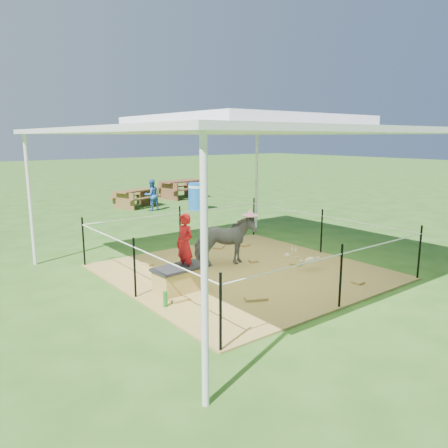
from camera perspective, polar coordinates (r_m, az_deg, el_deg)
ground at (r=8.40m, az=2.51°, el=-6.33°), size 90.00×90.00×0.00m
hay_patch at (r=8.40m, az=2.52°, el=-6.23°), size 4.60×4.60×0.03m
canopy_tent at (r=8.01m, az=2.68°, el=12.35°), size 6.30×6.30×2.90m
rope_fence at (r=8.23m, az=2.55°, el=-2.06°), size 4.54×4.54×1.00m
straw_bale at (r=7.32m, az=-5.72°, el=-7.27°), size 0.87×0.49×0.38m
dark_cloth at (r=7.26m, az=-5.75°, el=-5.69°), size 0.93×0.54×0.05m
woman at (r=7.18m, az=-5.15°, el=-1.86°), size 0.27×0.39×1.01m
green_bottle at (r=6.72m, az=-7.67°, el=-9.70°), size 0.07×0.07×0.23m
pony at (r=8.63m, az=0.10°, el=-2.21°), size 1.29×0.98×0.99m
pink_hat at (r=8.51m, az=0.10°, el=1.51°), size 0.31×0.31×0.14m
foal at (r=8.53m, az=11.18°, el=-4.46°), size 0.86×0.53×0.45m
trash_barrel at (r=15.42m, az=-3.51°, el=3.59°), size 0.67×0.67×0.96m
picnic_table_near at (r=16.41m, az=-11.48°, el=3.29°), size 1.82×1.55×0.64m
picnic_table_far at (r=18.61m, az=-5.60°, el=4.55°), size 1.94×1.51×0.75m
distant_person at (r=15.50m, az=-9.44°, el=3.75°), size 0.55×0.44×1.10m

